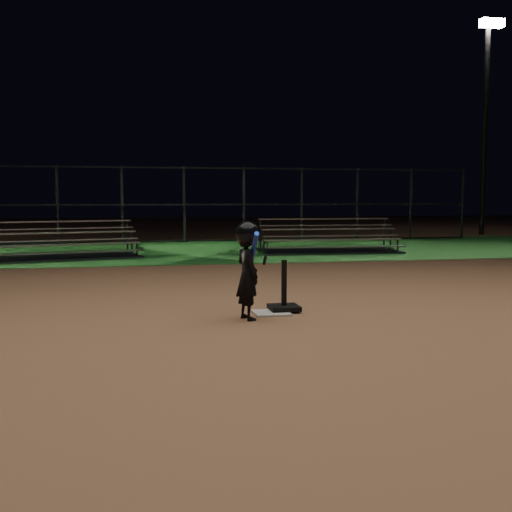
% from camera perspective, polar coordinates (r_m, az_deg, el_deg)
% --- Properties ---
extents(ground, '(80.00, 80.00, 0.00)m').
position_cam_1_polar(ground, '(8.04, 1.41, -5.27)').
color(ground, '#956443').
rests_on(ground, ground).
extents(grass_strip, '(60.00, 8.00, 0.01)m').
position_cam_1_polar(grass_strip, '(17.85, -5.70, 0.58)').
color(grass_strip, '#1E5E21').
rests_on(grass_strip, ground).
extents(home_plate, '(0.45, 0.45, 0.02)m').
position_cam_1_polar(home_plate, '(8.04, 1.41, -5.19)').
color(home_plate, beige).
rests_on(home_plate, ground).
extents(batting_tee, '(0.38, 0.38, 0.65)m').
position_cam_1_polar(batting_tee, '(8.17, 2.56, -4.14)').
color(batting_tee, black).
rests_on(batting_tee, home_plate).
extents(child_batter, '(0.42, 0.67, 1.20)m').
position_cam_1_polar(child_batter, '(7.57, -0.78, -1.06)').
color(child_batter, black).
rests_on(child_batter, ground).
extents(bleacher_left, '(4.00, 2.59, 0.90)m').
position_cam_1_polar(bleacher_left, '(15.97, -17.38, 0.45)').
color(bleacher_left, silver).
rests_on(bleacher_left, ground).
extents(bleacher_right, '(3.77, 1.95, 0.91)m').
position_cam_1_polar(bleacher_right, '(17.10, 6.62, 0.97)').
color(bleacher_right, '#A7A7AC').
rests_on(bleacher_right, ground).
extents(backstop_fence, '(20.08, 0.08, 2.50)m').
position_cam_1_polar(backstop_fence, '(20.78, -6.55, 4.67)').
color(backstop_fence, '#38383D').
rests_on(backstop_fence, ground).
extents(light_pole_right, '(0.90, 0.53, 8.30)m').
position_cam_1_polar(light_pole_right, '(26.72, 20.22, 12.47)').
color(light_pole_right, '#2D2D30').
rests_on(light_pole_right, ground).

